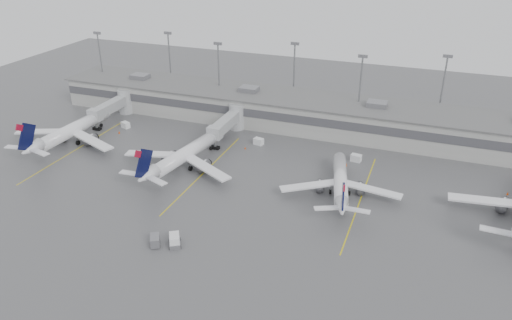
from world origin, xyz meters
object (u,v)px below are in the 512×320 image
(jet_far_left, at_px, (71,130))
(jet_mid_left, at_px, (183,155))
(jet_mid_right, at_px, (341,181))
(baggage_tug, at_px, (175,241))

(jet_far_left, distance_m, jet_mid_left, 33.37)
(jet_far_left, relative_size, jet_mid_right, 1.21)
(jet_mid_right, bearing_deg, baggage_tug, -142.54)
(jet_far_left, relative_size, jet_mid_left, 1.05)
(baggage_tug, bearing_deg, jet_mid_right, 19.77)
(baggage_tug, bearing_deg, jet_mid_left, 84.24)
(jet_far_left, relative_size, baggage_tug, 8.98)
(jet_far_left, height_order, jet_mid_left, jet_far_left)
(jet_far_left, bearing_deg, jet_mid_right, 0.32)
(jet_far_left, bearing_deg, jet_mid_left, -2.61)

